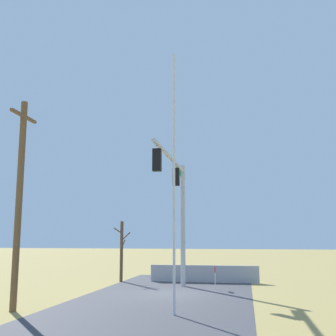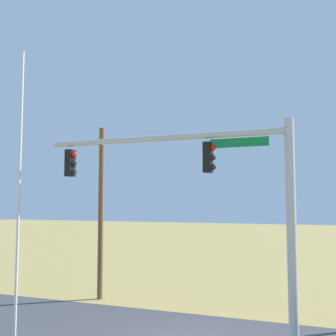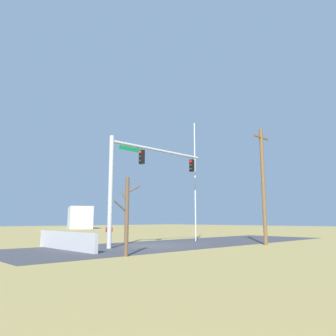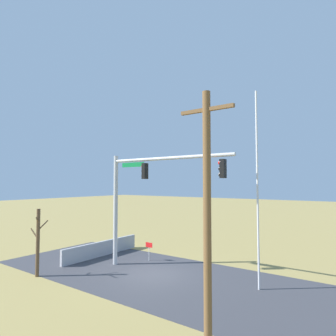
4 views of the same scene
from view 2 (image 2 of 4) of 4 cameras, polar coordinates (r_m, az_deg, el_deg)
name	(u,v)px [view 2 (image 2 of 4)]	position (r m, az deg, el deg)	size (l,w,h in m)	color
road_surface	(79,334)	(15.87, -12.09, -21.35)	(28.00, 8.00, 0.01)	#3D3D42
signal_mast	(215,189)	(12.97, 6.47, -2.89)	(8.37, 0.38, 7.02)	#B2B5BA
flagpole	(19,191)	(15.37, -19.70, -2.95)	(0.10, 0.10, 9.95)	silver
utility_pole	(101,209)	(20.54, -9.15, -5.51)	(1.90, 0.26, 8.23)	brown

